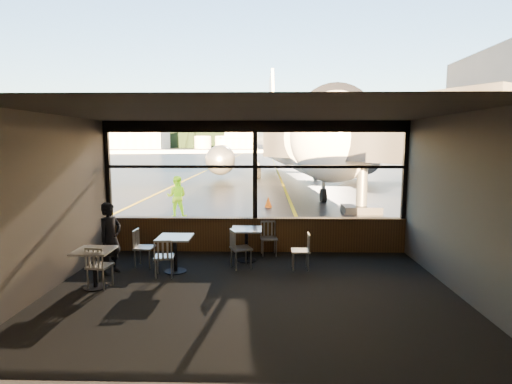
{
  "coord_description": "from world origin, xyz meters",
  "views": [
    {
      "loc": [
        0.28,
        -10.56,
        2.94
      ],
      "look_at": [
        0.0,
        1.0,
        1.5
      ],
      "focal_mm": 28.0,
      "sensor_mm": 36.0,
      "label": 1
    }
  ],
  "objects_px": {
    "chair_near_w": "(241,249)",
    "passenger": "(110,238)",
    "airliner": "(290,106)",
    "cafe_table_near": "(247,245)",
    "jet_bridge": "(349,155)",
    "ground_crew": "(177,197)",
    "chair_near_e": "(300,251)",
    "cone_nose": "(268,202)",
    "chair_left_s": "(100,266)",
    "chair_mid_s": "(164,257)",
    "cafe_table_mid": "(175,254)",
    "cafe_table_left": "(95,269)",
    "chair_near_n": "(269,239)",
    "chair_mid_w": "(144,248)"
  },
  "relations": [
    {
      "from": "jet_bridge",
      "to": "cone_nose",
      "type": "relative_size",
      "value": 23.5
    },
    {
      "from": "passenger",
      "to": "jet_bridge",
      "type": "bearing_deg",
      "value": -16.6
    },
    {
      "from": "airliner",
      "to": "cone_nose",
      "type": "bearing_deg",
      "value": -101.44
    },
    {
      "from": "chair_mid_s",
      "to": "cafe_table_mid",
      "type": "bearing_deg",
      "value": 53.18
    },
    {
      "from": "cafe_table_mid",
      "to": "passenger",
      "type": "relative_size",
      "value": 0.51
    },
    {
      "from": "chair_left_s",
      "to": "chair_near_e",
      "type": "bearing_deg",
      "value": 26.09
    },
    {
      "from": "chair_near_n",
      "to": "cone_nose",
      "type": "bearing_deg",
      "value": -96.54
    },
    {
      "from": "chair_near_n",
      "to": "chair_mid_w",
      "type": "bearing_deg",
      "value": 12.44
    },
    {
      "from": "chair_near_e",
      "to": "cone_nose",
      "type": "bearing_deg",
      "value": 4.59
    },
    {
      "from": "cafe_table_mid",
      "to": "chair_left_s",
      "type": "xyz_separation_m",
      "value": [
        -1.31,
        -1.01,
        0.03
      ]
    },
    {
      "from": "chair_near_w",
      "to": "passenger",
      "type": "xyz_separation_m",
      "value": [
        -2.9,
        -0.46,
        0.34
      ]
    },
    {
      "from": "cafe_table_mid",
      "to": "cone_nose",
      "type": "height_order",
      "value": "cafe_table_mid"
    },
    {
      "from": "jet_bridge",
      "to": "ground_crew",
      "type": "relative_size",
      "value": 6.87
    },
    {
      "from": "airliner",
      "to": "chair_near_w",
      "type": "height_order",
      "value": "airliner"
    },
    {
      "from": "cafe_table_left",
      "to": "chair_near_w",
      "type": "height_order",
      "value": "chair_near_w"
    },
    {
      "from": "cafe_table_mid",
      "to": "chair_left_s",
      "type": "bearing_deg",
      "value": -142.39
    },
    {
      "from": "chair_near_w",
      "to": "chair_mid_s",
      "type": "height_order",
      "value": "chair_near_w"
    },
    {
      "from": "cafe_table_left",
      "to": "chair_near_n",
      "type": "distance_m",
      "value": 4.3
    },
    {
      "from": "chair_near_w",
      "to": "chair_left_s",
      "type": "distance_m",
      "value": 3.09
    },
    {
      "from": "passenger",
      "to": "cone_nose",
      "type": "distance_m",
      "value": 10.08
    },
    {
      "from": "cone_nose",
      "to": "cafe_table_near",
      "type": "bearing_deg",
      "value": -94.05
    },
    {
      "from": "cone_nose",
      "to": "chair_near_e",
      "type": "bearing_deg",
      "value": -85.63
    },
    {
      "from": "chair_mid_w",
      "to": "airliner",
      "type": "bearing_deg",
      "value": 170.38
    },
    {
      "from": "airliner",
      "to": "cafe_table_near",
      "type": "distance_m",
      "value": 23.45
    },
    {
      "from": "jet_bridge",
      "to": "cafe_table_near",
      "type": "xyz_separation_m",
      "value": [
        -3.79,
        -6.39,
        -2.03
      ]
    },
    {
      "from": "airliner",
      "to": "ground_crew",
      "type": "bearing_deg",
      "value": -112.17
    },
    {
      "from": "chair_near_w",
      "to": "chair_near_n",
      "type": "bearing_deg",
      "value": 126.76
    },
    {
      "from": "chair_left_s",
      "to": "passenger",
      "type": "height_order",
      "value": "passenger"
    },
    {
      "from": "cafe_table_left",
      "to": "ground_crew",
      "type": "xyz_separation_m",
      "value": [
        -0.06,
        7.81,
        0.42
      ]
    },
    {
      "from": "chair_mid_w",
      "to": "cone_nose",
      "type": "bearing_deg",
      "value": 163.41
    },
    {
      "from": "cafe_table_mid",
      "to": "chair_mid_w",
      "type": "relative_size",
      "value": 0.91
    },
    {
      "from": "chair_near_e",
      "to": "passenger",
      "type": "xyz_separation_m",
      "value": [
        -4.28,
        -0.4,
        0.38
      ]
    },
    {
      "from": "chair_near_w",
      "to": "cone_nose",
      "type": "xyz_separation_m",
      "value": [
        0.69,
        8.94,
        -0.23
      ]
    },
    {
      "from": "airliner",
      "to": "jet_bridge",
      "type": "height_order",
      "value": "airliner"
    },
    {
      "from": "jet_bridge",
      "to": "chair_near_n",
      "type": "height_order",
      "value": "jet_bridge"
    },
    {
      "from": "cafe_table_left",
      "to": "passenger",
      "type": "xyz_separation_m",
      "value": [
        -0.02,
        0.91,
        0.41
      ]
    },
    {
      "from": "cafe_table_near",
      "to": "cafe_table_mid",
      "type": "distance_m",
      "value": 1.82
    },
    {
      "from": "cafe_table_near",
      "to": "chair_near_e",
      "type": "height_order",
      "value": "chair_near_e"
    },
    {
      "from": "chair_near_n",
      "to": "chair_mid_s",
      "type": "height_order",
      "value": "chair_near_n"
    },
    {
      "from": "cafe_table_left",
      "to": "cafe_table_near",
      "type": "bearing_deg",
      "value": 33.17
    },
    {
      "from": "cafe_table_left",
      "to": "airliner",
      "type": "bearing_deg",
      "value": 77.7
    },
    {
      "from": "airliner",
      "to": "passenger",
      "type": "xyz_separation_m",
      "value": [
        -5.39,
        -23.74,
        -5.0
      ]
    },
    {
      "from": "ground_crew",
      "to": "chair_mid_s",
      "type": "bearing_deg",
      "value": 98.68
    },
    {
      "from": "chair_mid_w",
      "to": "chair_left_s",
      "type": "distance_m",
      "value": 1.49
    },
    {
      "from": "chair_near_e",
      "to": "chair_near_w",
      "type": "height_order",
      "value": "chair_near_w"
    },
    {
      "from": "cafe_table_mid",
      "to": "cafe_table_left",
      "type": "distance_m",
      "value": 1.74
    },
    {
      "from": "cafe_table_near",
      "to": "chair_near_w",
      "type": "relative_size",
      "value": 0.88
    },
    {
      "from": "chair_mid_w",
      "to": "ground_crew",
      "type": "relative_size",
      "value": 0.56
    },
    {
      "from": "airliner",
      "to": "cafe_table_left",
      "type": "bearing_deg",
      "value": -106.57
    },
    {
      "from": "chair_near_w",
      "to": "cone_nose",
      "type": "distance_m",
      "value": 8.97
    }
  ]
}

